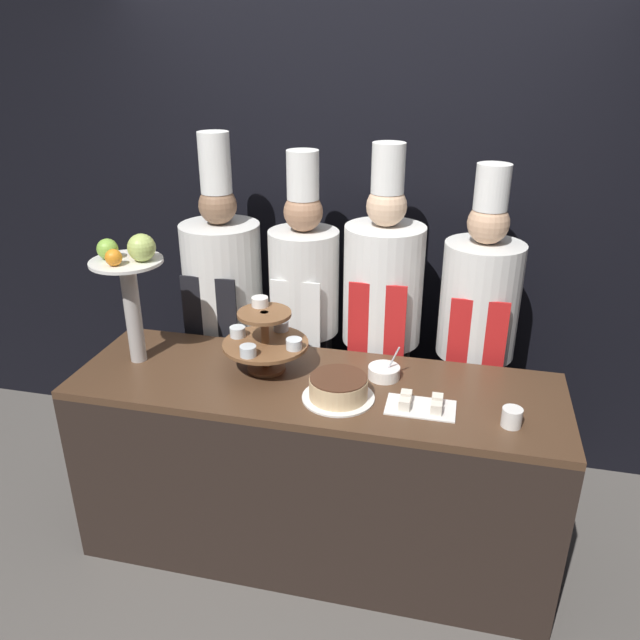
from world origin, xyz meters
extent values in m
plane|color=#5B5651|center=(0.00, 0.00, 0.00)|extent=(14.00, 14.00, 0.00)
cube|color=black|center=(0.00, 1.29, 1.40)|extent=(10.00, 0.06, 2.80)
cube|color=black|center=(0.00, 0.33, 0.43)|extent=(2.10, 0.66, 0.86)
cube|color=#4C3321|center=(0.00, 0.33, 0.88)|extent=(2.10, 0.66, 0.03)
cylinder|color=brown|center=(-0.24, 0.40, 0.90)|extent=(0.17, 0.17, 0.02)
cylinder|color=brown|center=(-0.24, 0.40, 1.03)|extent=(0.04, 0.04, 0.28)
cylinder|color=brown|center=(-0.24, 0.40, 1.02)|extent=(0.38, 0.38, 0.02)
cylinder|color=brown|center=(-0.24, 0.40, 1.16)|extent=(0.23, 0.23, 0.02)
cylinder|color=silver|center=(-0.21, 0.53, 1.05)|extent=(0.07, 0.07, 0.04)
cylinder|color=red|center=(-0.21, 0.53, 1.04)|extent=(0.06, 0.06, 0.03)
cylinder|color=silver|center=(-0.38, 0.43, 1.05)|extent=(0.07, 0.07, 0.04)
cylinder|color=beige|center=(-0.38, 0.43, 1.04)|extent=(0.06, 0.06, 0.03)
cylinder|color=silver|center=(-0.27, 0.26, 1.05)|extent=(0.07, 0.07, 0.04)
cylinder|color=gold|center=(-0.27, 0.26, 1.04)|extent=(0.06, 0.06, 0.03)
cylinder|color=silver|center=(-0.10, 0.37, 1.05)|extent=(0.07, 0.07, 0.04)
cylinder|color=green|center=(-0.10, 0.37, 1.04)|extent=(0.06, 0.06, 0.03)
cylinder|color=white|center=(-0.28, 0.46, 1.19)|extent=(0.07, 0.07, 0.04)
cylinder|color=#B2ADA8|center=(-0.84, 0.35, 1.13)|extent=(0.07, 0.07, 0.47)
cylinder|color=white|center=(-0.84, 0.35, 1.37)|extent=(0.31, 0.31, 0.01)
sphere|color=#ADC160|center=(-0.76, 0.35, 1.44)|extent=(0.12, 0.12, 0.12)
sphere|color=orange|center=(-0.82, 0.43, 1.42)|extent=(0.08, 0.08, 0.08)
sphere|color=#84B742|center=(-0.91, 0.34, 1.42)|extent=(0.09, 0.09, 0.09)
sphere|color=orange|center=(-0.84, 0.27, 1.41)|extent=(0.07, 0.07, 0.07)
cylinder|color=white|center=(0.13, 0.23, 0.90)|extent=(0.30, 0.30, 0.01)
cylinder|color=#E0BC89|center=(0.13, 0.23, 0.95)|extent=(0.24, 0.24, 0.08)
cylinder|color=#472819|center=(0.13, 0.23, 0.99)|extent=(0.23, 0.23, 0.01)
cylinder|color=white|center=(0.80, 0.18, 0.93)|extent=(0.08, 0.08, 0.07)
cube|color=white|center=(0.46, 0.23, 0.90)|extent=(0.28, 0.16, 0.01)
cube|color=silver|center=(0.40, 0.20, 0.92)|extent=(0.04, 0.04, 0.04)
cube|color=silver|center=(0.52, 0.20, 0.92)|extent=(0.04, 0.04, 0.04)
cube|color=silver|center=(0.40, 0.26, 0.92)|extent=(0.04, 0.04, 0.04)
cube|color=silver|center=(0.52, 0.26, 0.92)|extent=(0.04, 0.04, 0.04)
cylinder|color=white|center=(0.28, 0.44, 0.92)|extent=(0.14, 0.14, 0.05)
cylinder|color=#BCBCC1|center=(0.32, 0.44, 0.99)|extent=(0.05, 0.01, 0.11)
cube|color=#38332D|center=(-0.63, 0.91, 0.42)|extent=(0.31, 0.17, 0.83)
cylinder|color=silver|center=(-0.63, 0.91, 1.11)|extent=(0.41, 0.41, 0.57)
cube|color=black|center=(-0.63, 0.71, 1.00)|extent=(0.29, 0.01, 0.36)
sphere|color=#846047|center=(-0.63, 0.91, 1.49)|extent=(0.19, 0.19, 0.19)
cylinder|color=white|center=(-0.63, 0.91, 1.70)|extent=(0.15, 0.15, 0.29)
cube|color=#28282D|center=(-0.20, 0.91, 0.43)|extent=(0.26, 0.14, 0.86)
cylinder|color=silver|center=(-0.20, 0.91, 1.13)|extent=(0.35, 0.35, 0.53)
cube|color=white|center=(-0.20, 0.74, 1.02)|extent=(0.25, 0.01, 0.34)
sphere|color=#A37556|center=(-0.20, 0.91, 1.49)|extent=(0.19, 0.19, 0.19)
cylinder|color=white|center=(-0.20, 0.91, 1.66)|extent=(0.15, 0.15, 0.23)
cube|color=#38332D|center=(0.20, 0.91, 0.43)|extent=(0.29, 0.16, 0.85)
cylinder|color=white|center=(0.20, 0.91, 1.15)|extent=(0.39, 0.39, 0.59)
cube|color=red|center=(0.20, 0.72, 1.03)|extent=(0.27, 0.01, 0.38)
sphere|color=#DBB28E|center=(0.20, 0.91, 1.54)|extent=(0.19, 0.19, 0.19)
cylinder|color=white|center=(0.20, 0.91, 1.71)|extent=(0.15, 0.15, 0.23)
cube|color=#38332D|center=(0.67, 0.91, 0.42)|extent=(0.28, 0.15, 0.83)
cylinder|color=silver|center=(0.67, 0.91, 1.11)|extent=(0.37, 0.37, 0.56)
cube|color=red|center=(0.67, 0.73, 1.00)|extent=(0.26, 0.01, 0.36)
sphere|color=tan|center=(0.67, 0.91, 1.48)|extent=(0.19, 0.19, 0.19)
cylinder|color=white|center=(0.67, 0.91, 1.65)|extent=(0.15, 0.15, 0.20)
camera|label=1|loc=(0.56, -1.93, 2.22)|focal=35.00mm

